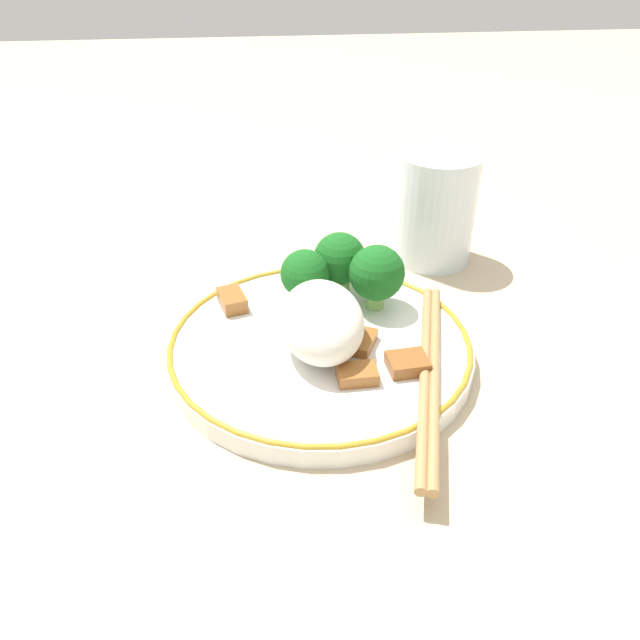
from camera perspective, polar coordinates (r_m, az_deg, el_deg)
name	(u,v)px	position (r m, az deg, el deg)	size (l,w,h in m)	color
ground_plane	(320,357)	(0.51, 0.00, -3.37)	(3.00, 3.00, 0.00)	#C6B28E
plate	(320,347)	(0.51, 0.00, -2.47)	(0.25, 0.25, 0.02)	white
rice_mound	(318,322)	(0.48, -0.20, -0.15)	(0.09, 0.07, 0.05)	white
broccoli_back_left	(377,274)	(0.53, 5.21, 4.24)	(0.05, 0.05, 0.06)	#7FB756
broccoli_back_center	(340,260)	(0.55, 1.80, 5.53)	(0.05, 0.05, 0.06)	#7FB756
broccoli_back_right	(305,274)	(0.54, -1.39, 4.19)	(0.04, 0.04, 0.05)	#7FB756
meat_near_front	(357,374)	(0.46, 3.42, -4.99)	(0.02, 0.03, 0.01)	#995B28
meat_near_left	(232,300)	(0.55, -8.03, 1.81)	(0.04, 0.03, 0.01)	#995B28
meat_near_right	(358,341)	(0.50, 3.49, -1.94)	(0.04, 0.04, 0.01)	#995B28
meat_near_back	(407,363)	(0.47, 8.00, -3.96)	(0.03, 0.03, 0.01)	brown
chopsticks	(430,372)	(0.47, 9.99, -4.72)	(0.23, 0.08, 0.01)	#AD8451
drinking_glass	(436,209)	(0.64, 10.56, 9.95)	(0.08, 0.08, 0.11)	silver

